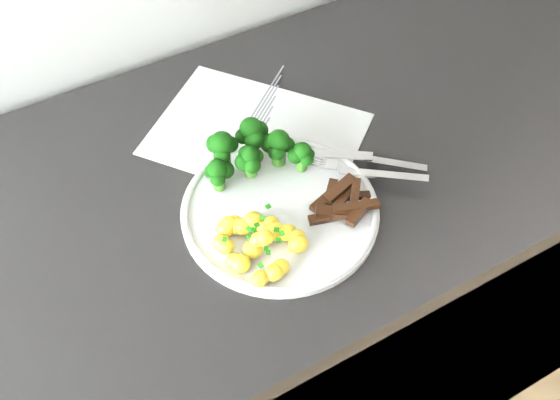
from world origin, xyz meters
TOP-DOWN VIEW (x-y plane):
  - counter at (-0.11, 1.66)m, footprint 2.48×0.62m
  - recipe_paper at (-0.14, 1.74)m, footprint 0.37×0.39m
  - plate at (-0.19, 1.58)m, footprint 0.28×0.28m
  - broccoli at (-0.19, 1.67)m, footprint 0.16×0.11m
  - potatoes at (-0.25, 1.54)m, footprint 0.12×0.12m
  - beef_strips at (-0.11, 1.54)m, footprint 0.11×0.09m
  - fork at (-0.05, 1.57)m, footprint 0.16×0.14m
  - knife at (-0.01, 1.59)m, footprint 0.16×0.13m

SIDE VIEW (x-z plane):
  - counter at x=-0.11m, z-range 0.00..0.93m
  - recipe_paper at x=-0.14m, z-range 0.93..0.93m
  - plate at x=-0.19m, z-range 0.93..0.95m
  - knife at x=-0.01m, z-range 0.93..0.95m
  - fork at x=-0.05m, z-range 0.94..0.96m
  - beef_strips at x=-0.11m, z-range 0.94..0.96m
  - potatoes at x=-0.25m, z-range 0.93..0.97m
  - broccoli at x=-0.19m, z-range 0.94..1.02m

